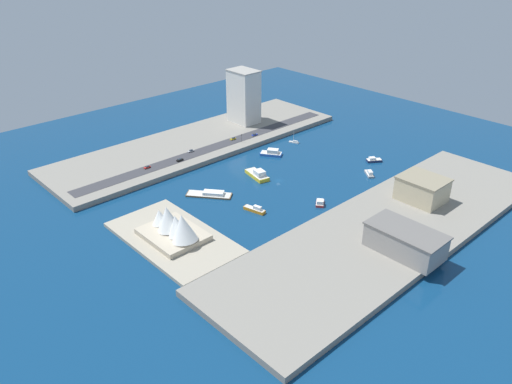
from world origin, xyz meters
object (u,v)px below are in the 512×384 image
tugboat_red (320,203)px  hotel_broad_white (244,96)px  opera_landmark (174,226)px  hatchback_blue (255,135)px  office_block_beige (422,189)px  sedan_silver (191,151)px  water_taxi_orange (255,209)px  suv_black (180,160)px  patrol_launch_navy (374,160)px  barge_flat_brown (211,194)px  sailboat_small_white (294,142)px  taxi_yellow_cab (233,139)px  catamaran_blue (272,153)px  ferry_yellow_fast (258,174)px  yacht_sleek_gray (369,173)px  pickup_red (147,167)px  traffic_light_waterfront (242,137)px  carpark_squat_concrete (405,241)px

tugboat_red → hotel_broad_white: size_ratio=0.23×
opera_landmark → hatchback_blue: bearing=-59.0°
office_block_beige → sedan_silver: bearing=20.6°
water_taxi_orange → sedan_silver: sedan_silver is taller
water_taxi_orange → office_block_beige: 101.95m
suv_black → opera_landmark: (-78.82, 59.10, 4.74)m
sedan_silver → patrol_launch_navy: bearing=-136.9°
hotel_broad_white → hatchback_blue: (-30.48, 15.87, -21.20)m
barge_flat_brown → hatchback_blue: bearing=-59.0°
sailboat_small_white → opera_landmark: (-52.81, 149.95, 8.37)m
water_taxi_orange → barge_flat_brown: size_ratio=0.56×
water_taxi_orange → patrol_launch_navy: bearing=-92.8°
tugboat_red → office_block_beige: 61.82m
tugboat_red → opera_landmark: opera_landmark is taller
taxi_yellow_cab → hatchback_blue: size_ratio=0.96×
water_taxi_orange → hatchback_blue: hatchback_blue is taller
catamaran_blue → taxi_yellow_cab: (36.19, 6.77, 2.67)m
barge_flat_brown → patrol_launch_navy: patrol_launch_navy is taller
ferry_yellow_fast → water_taxi_orange: (-32.99, 33.20, -0.69)m
sailboat_small_white → opera_landmark: 159.19m
tugboat_red → hatchback_blue: hatchback_blue is taller
sedan_silver → suv_black: size_ratio=0.94×
hotel_broad_white → suv_black: (-30.74, 88.48, -21.10)m
suv_black → yacht_sleek_gray: bearing=-139.7°
pickup_red → traffic_light_waterfront: 79.98m
hotel_broad_white → office_block_beige: 179.37m
hotel_broad_white → sedan_silver: size_ratio=9.11×
suv_black → hatchback_blue: bearing=-89.8°
catamaran_blue → office_block_beige: 117.46m
patrol_launch_navy → hatchback_blue: bearing=21.0°
water_taxi_orange → sailboat_small_white: bearing=-58.8°
tugboat_red → yacht_sleek_gray: 56.85m
pickup_red → opera_landmark: bearing=157.1°
ferry_yellow_fast → office_block_beige: (-96.04, -46.34, 8.93)m
yacht_sleek_gray → ferry_yellow_fast: bearing=49.5°
water_taxi_orange → pickup_red: 91.46m
ferry_yellow_fast → catamaran_blue: ferry_yellow_fast is taller
office_block_beige → sedan_silver: office_block_beige is taller
tugboat_red → water_taxi_orange: (21.30, 34.96, -0.06)m
yacht_sleek_gray → opera_landmark: opera_landmark is taller
patrol_launch_navy → pickup_red: 161.79m
tugboat_red → barge_flat_brown: 69.02m
patrol_launch_navy → carpark_squat_concrete: size_ratio=0.30×
tugboat_red → office_block_beige: size_ratio=0.38×
carpark_squat_concrete → suv_black: (171.60, 17.80, -5.76)m
water_taxi_orange → opera_landmark: (5.57, 53.52, 7.88)m
traffic_light_waterfront → sedan_silver: bearing=74.7°
sailboat_small_white → yacht_sleek_gray: sailboat_small_white is taller
tugboat_red → ferry_yellow_fast: bearing=1.9°
barge_flat_brown → carpark_squat_concrete: carpark_squat_concrete is taller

